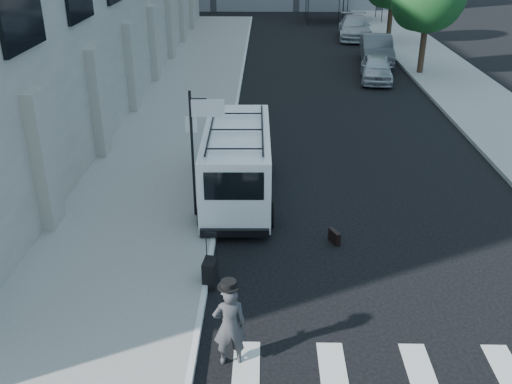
{
  "coord_description": "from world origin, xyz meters",
  "views": [
    {
      "loc": [
        -0.67,
        -10.74,
        7.46
      ],
      "look_at": [
        -0.91,
        2.26,
        1.3
      ],
      "focal_mm": 40.0,
      "sensor_mm": 36.0,
      "label": 1
    }
  ],
  "objects_px": {
    "cargo_van": "(237,162)",
    "parked_car_c": "(355,27)",
    "businessman": "(230,325)",
    "suitcase": "(210,273)",
    "parked_car_b": "(377,50)",
    "briefcase": "(334,237)",
    "parked_car_a": "(376,68)"
  },
  "relations": [
    {
      "from": "businessman",
      "to": "suitcase",
      "type": "relative_size",
      "value": 1.33
    },
    {
      "from": "suitcase",
      "to": "cargo_van",
      "type": "xyz_separation_m",
      "value": [
        0.4,
        4.67,
        0.78
      ]
    },
    {
      "from": "briefcase",
      "to": "suitcase",
      "type": "distance_m",
      "value": 3.6
    },
    {
      "from": "briefcase",
      "to": "parked_car_b",
      "type": "xyz_separation_m",
      "value": [
        4.61,
        20.81,
        0.62
      ]
    },
    {
      "from": "businessman",
      "to": "parked_car_a",
      "type": "relative_size",
      "value": 0.43
    },
    {
      "from": "parked_car_b",
      "to": "cargo_van",
      "type": "bearing_deg",
      "value": -106.72
    },
    {
      "from": "cargo_van",
      "to": "suitcase",
      "type": "bearing_deg",
      "value": -95.93
    },
    {
      "from": "suitcase",
      "to": "parked_car_b",
      "type": "distance_m",
      "value": 24.03
    },
    {
      "from": "parked_car_b",
      "to": "suitcase",
      "type": "bearing_deg",
      "value": -103.47
    },
    {
      "from": "cargo_van",
      "to": "parked_car_b",
      "type": "xyz_separation_m",
      "value": [
        7.21,
        18.11,
        -0.33
      ]
    },
    {
      "from": "briefcase",
      "to": "parked_car_a",
      "type": "relative_size",
      "value": 0.11
    },
    {
      "from": "businessman",
      "to": "parked_car_b",
      "type": "xyz_separation_m",
      "value": [
        7.01,
        25.26,
        -0.05
      ]
    },
    {
      "from": "parked_car_a",
      "to": "cargo_van",
      "type": "bearing_deg",
      "value": -107.93
    },
    {
      "from": "suitcase",
      "to": "cargo_van",
      "type": "relative_size",
      "value": 0.22
    },
    {
      "from": "parked_car_b",
      "to": "briefcase",
      "type": "bearing_deg",
      "value": -97.48
    },
    {
      "from": "briefcase",
      "to": "parked_car_a",
      "type": "bearing_deg",
      "value": 53.42
    },
    {
      "from": "parked_car_c",
      "to": "businessman",
      "type": "bearing_deg",
      "value": -96.51
    },
    {
      "from": "parked_car_a",
      "to": "briefcase",
      "type": "bearing_deg",
      "value": -96.13
    },
    {
      "from": "briefcase",
      "to": "parked_car_a",
      "type": "distance_m",
      "value": 17.12
    },
    {
      "from": "cargo_van",
      "to": "briefcase",
      "type": "bearing_deg",
      "value": -47.02
    },
    {
      "from": "parked_car_a",
      "to": "parked_car_b",
      "type": "relative_size",
      "value": 0.81
    },
    {
      "from": "suitcase",
      "to": "parked_car_a",
      "type": "relative_size",
      "value": 0.33
    },
    {
      "from": "businessman",
      "to": "parked_car_c",
      "type": "height_order",
      "value": "businessman"
    },
    {
      "from": "cargo_van",
      "to": "parked_car_c",
      "type": "xyz_separation_m",
      "value": [
        7.02,
        25.94,
        -0.35
      ]
    },
    {
      "from": "parked_car_b",
      "to": "parked_car_c",
      "type": "relative_size",
      "value": 0.91
    },
    {
      "from": "businessman",
      "to": "parked_car_c",
      "type": "bearing_deg",
      "value": -112.45
    },
    {
      "from": "suitcase",
      "to": "businessman",
      "type": "bearing_deg",
      "value": -69.29
    },
    {
      "from": "cargo_van",
      "to": "parked_car_c",
      "type": "relative_size",
      "value": 1.08
    },
    {
      "from": "parked_car_a",
      "to": "parked_car_c",
      "type": "xyz_separation_m",
      "value": [
        0.51,
        11.97,
        0.11
      ]
    },
    {
      "from": "suitcase",
      "to": "parked_car_a",
      "type": "height_order",
      "value": "parked_car_a"
    },
    {
      "from": "briefcase",
      "to": "parked_car_c",
      "type": "xyz_separation_m",
      "value": [
        4.41,
        28.63,
        0.6
      ]
    },
    {
      "from": "businessman",
      "to": "parked_car_a",
      "type": "bearing_deg",
      "value": -117.43
    }
  ]
}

